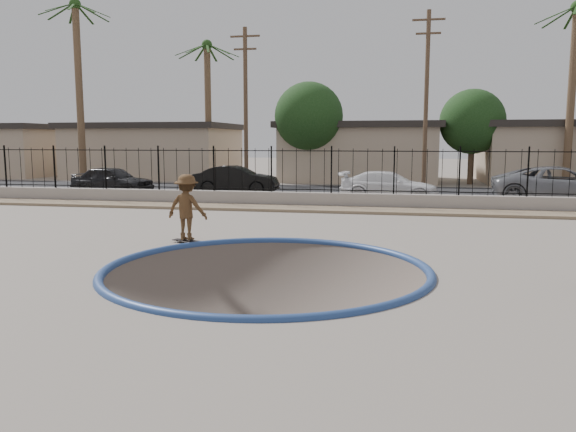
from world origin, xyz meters
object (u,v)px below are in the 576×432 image
(car_a, at_px, (113,180))
(car_b, at_px, (236,180))
(skateboard, at_px, (188,241))
(car_c, at_px, (389,186))
(car_d, at_px, (562,185))
(skater, at_px, (187,211))

(car_a, height_order, car_b, car_a)
(skateboard, bearing_deg, car_b, 118.94)
(car_c, relative_size, car_d, 0.78)
(skater, height_order, car_c, skater)
(skater, distance_m, car_a, 14.59)
(car_b, relative_size, car_d, 0.75)
(car_c, bearing_deg, skateboard, 161.79)
(car_a, bearing_deg, car_d, -84.31)
(car_c, bearing_deg, car_d, -85.03)
(skateboard, height_order, car_c, car_c)
(skater, distance_m, skateboard, 0.81)
(skateboard, relative_size, car_c, 0.21)
(car_b, height_order, car_d, car_d)
(skater, distance_m, car_d, 17.07)
(car_a, bearing_deg, car_b, -69.27)
(skater, relative_size, car_a, 0.42)
(car_a, relative_size, car_d, 0.73)
(car_c, xyz_separation_m, car_d, (7.29, 0.00, 0.15))
(car_c, bearing_deg, skater, 161.79)
(skater, distance_m, car_b, 13.66)
(skater, distance_m, car_c, 12.84)
(car_b, bearing_deg, car_c, -103.53)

